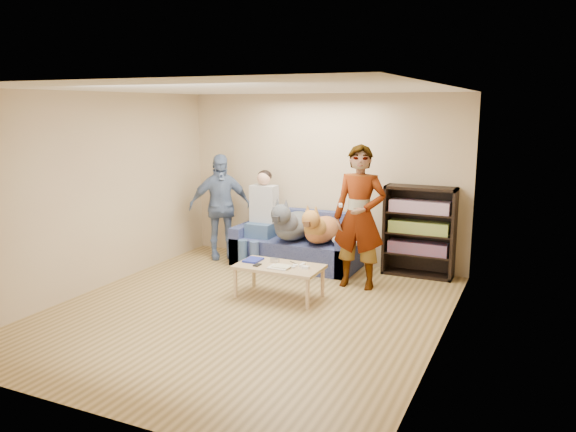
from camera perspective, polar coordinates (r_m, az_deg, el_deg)
The scene contains 27 objects.
ground at distance 6.82m, azimuth -4.27°, elevation -9.65°, with size 5.00×5.00×0.00m, color olive.
ceiling at distance 6.38m, azimuth -4.62°, elevation 12.75°, with size 5.00×5.00×0.00m, color white.
wall_back at distance 8.72m, azimuth 3.58°, elevation 3.76°, with size 4.50×4.50×0.00m, color tan.
wall_front at distance 4.51m, azimuth -20.08°, elevation -3.92°, with size 4.50×4.50×0.00m, color tan.
wall_left at distance 7.81m, azimuth -19.04°, elevation 2.31°, with size 5.00×5.00×0.00m, color tan.
wall_right at distance 5.74m, azimuth 15.59°, elevation -0.50°, with size 5.00×5.00×0.00m, color tan.
blanket at distance 8.13m, azimuth 6.03°, elevation -2.50°, with size 0.45×0.38×0.16m, color #A9A9AD.
person_standing_right at distance 7.51m, azimuth 7.27°, elevation -0.12°, with size 0.70×0.46×1.92m, color gray.
person_standing_left at distance 9.01m, azimuth -6.92°, elevation 0.97°, with size 0.98×0.41×1.67m, color #6A7FAA.
held_controller at distance 7.36m, azimuth 5.35°, elevation 1.10°, with size 0.04×0.13×0.03m, color silver.
notebook_blue at distance 7.38m, azimuth -3.56°, elevation -4.48°, with size 0.20×0.26×0.03m, color navy.
papers at distance 7.06m, azimuth -0.90°, elevation -5.24°, with size 0.26×0.20×0.01m, color silver.
magazine at distance 7.06m, azimuth -0.61°, elevation -5.12°, with size 0.22×0.17×0.01m, color beige.
camera_silver at distance 7.31m, azimuth -1.36°, elevation -4.50°, with size 0.11×0.06×0.05m, color silver.
controller_a at distance 7.14m, azimuth 1.47°, elevation -4.98°, with size 0.04×0.13×0.03m, color white.
controller_b at distance 7.04m, azimuth 1.81°, elevation -5.22°, with size 0.09×0.06×0.03m, color white.
headphone_cup_a at distance 7.07m, azimuth 0.48°, elevation -5.19°, with size 0.07×0.07×0.02m, color silver.
headphone_cup_b at distance 7.14m, azimuth 0.75°, elevation -5.03°, with size 0.07×0.07×0.02m, color white.
pen_orange at distance 7.04m, azimuth -1.63°, elevation -5.32°, with size 0.01×0.01×0.14m, color #C54D1B.
pen_black at distance 7.27m, azimuth 0.55°, elevation -4.76°, with size 0.01×0.01×0.14m, color black.
wallet at distance 7.17m, azimuth -3.14°, elevation -4.99°, with size 0.07×0.12×0.01m, color black.
sofa at distance 8.64m, azimuth 0.98°, elevation -3.18°, with size 1.90×0.85×0.82m.
person_seated at distance 8.65m, azimuth -2.74°, elevation 0.18°, with size 0.40×0.73×1.47m.
dog_gray at distance 8.41m, azimuth 0.44°, elevation -0.83°, with size 0.48×1.28×0.69m.
dog_tan at distance 8.24m, azimuth 3.30°, elevation -1.25°, with size 0.44×1.18×0.63m.
coffee_table at distance 7.18m, azimuth -0.92°, elevation -5.40°, with size 1.10×0.60×0.42m.
bookshelf at distance 8.24m, azimuth 13.20°, elevation -1.34°, with size 1.00×0.34×1.30m.
Camera 1 is at (3.11, -5.57, 2.42)m, focal length 35.00 mm.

